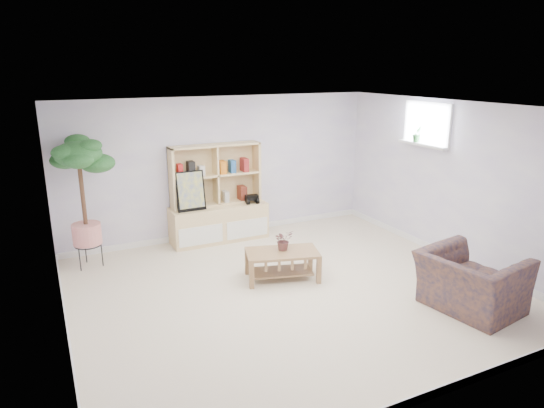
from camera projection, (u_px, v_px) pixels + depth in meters
name	position (u px, v px, depth m)	size (l,w,h in m)	color
floor	(290.00, 290.00, 6.45)	(5.50, 5.00, 0.01)	beige
ceiling	(292.00, 107.00, 5.79)	(5.50, 5.00, 0.01)	silver
walls	(291.00, 203.00, 6.12)	(5.51, 5.01, 2.40)	silver
baseboard	(290.00, 287.00, 6.43)	(5.50, 5.00, 0.10)	white
window	(427.00, 124.00, 7.57)	(0.10, 0.98, 0.68)	#C7DBFF
window_sill	(423.00, 145.00, 7.63)	(0.14, 1.00, 0.04)	white
storage_unit	(218.00, 194.00, 8.09)	(1.64, 0.55, 1.64)	#E2BB74
poster	(191.00, 191.00, 7.78)	(0.47, 0.11, 0.65)	yellow
toy_truck	(252.00, 198.00, 8.26)	(0.30, 0.21, 0.16)	black
coffee_table	(282.00, 265.00, 6.74)	(0.99, 0.54, 0.40)	brown
table_plant	(283.00, 240.00, 6.72)	(0.26, 0.22, 0.29)	#21552B
floor_tree	(84.00, 203.00, 6.94)	(0.72, 0.72, 1.95)	#1D5422
armchair	(471.00, 278.00, 5.83)	(1.10, 0.96, 0.82)	#121B3A
sill_plant	(417.00, 134.00, 7.72)	(0.15, 0.12, 0.26)	#1D5422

